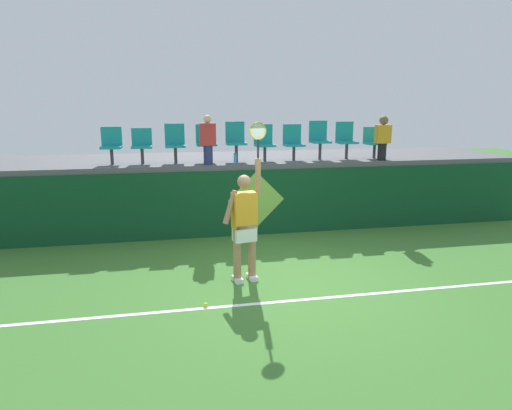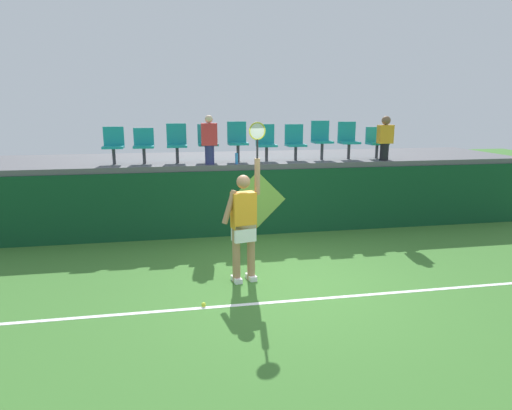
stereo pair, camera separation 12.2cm
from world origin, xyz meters
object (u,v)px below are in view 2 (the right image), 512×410
Objects in this scene: stadium_chair_7 at (321,138)px; spectator_1 at (209,139)px; stadium_chair_4 at (237,139)px; stadium_chair_0 at (114,144)px; tennis_player at (244,222)px; stadium_chair_2 at (177,142)px; water_bottle at (237,159)px; stadium_chair_5 at (266,141)px; stadium_chair_9 at (376,141)px; stadium_chair_1 at (144,144)px; spectator_0 at (385,137)px; stadium_chair_6 at (295,141)px; stadium_chair_8 at (348,139)px; tennis_ball at (204,305)px; stadium_chair_3 at (208,141)px.

spectator_1 reaches higher than stadium_chair_7.
stadium_chair_7 is 2.73m from spectator_1.
stadium_chair_4 is 0.81m from spectator_1.
tennis_player is at bearing -54.67° from stadium_chair_0.
stadium_chair_2 is at bearing 179.98° from stadium_chair_4.
water_bottle is 0.23× the size of spectator_1.
stadium_chair_5 is at bearing 0.09° from stadium_chair_0.
stadium_chair_7 is (2.11, 0.53, 0.38)m from water_bottle.
stadium_chair_9 reaches higher than water_bottle.
stadium_chair_7 is at bearing 0.12° from stadium_chair_1.
spectator_0 is at bearing -90.00° from stadium_chair_9.
stadium_chair_9 is at bearing 41.30° from tennis_player.
stadium_chair_6 is 0.94× the size of stadium_chair_8.
stadium_chair_7 is (3.12, 4.21, 2.06)m from tennis_ball.
stadium_chair_2 is 1.04× the size of stadium_chair_5.
stadium_chair_4 is at bearing 179.82° from stadium_chair_9.
stadium_chair_8 reaches higher than stadium_chair_0.
stadium_chair_5 is 1.01× the size of stadium_chair_6.
stadium_chair_2 is (0.72, 0.01, 0.03)m from stadium_chair_1.
stadium_chair_6 is 2.10m from spectator_1.
stadium_chair_8 is 0.72m from stadium_chair_9.
stadium_chair_1 is at bearing -179.23° from stadium_chair_2.
water_bottle is 1.42m from stadium_chair_2.
stadium_chair_1 is 5.50m from stadium_chair_9.
water_bottle is at bearing -169.28° from stadium_chair_8.
stadium_chair_0 is 6.14m from stadium_chair_9.
stadium_chair_6 is at bearing 0.12° from stadium_chair_3.
stadium_chair_2 is (-0.99, 3.33, 1.05)m from tennis_player.
tennis_ball is at bearing -132.05° from stadium_chair_8.
stadium_chair_6 is (4.10, 0.01, -0.00)m from stadium_chair_0.
stadium_chair_5 is (3.41, 0.01, 0.00)m from stadium_chair_0.
tennis_player is 4.24m from stadium_chair_7.
tennis_player is 5.13m from stadium_chair_9.
tennis_player is 3.13× the size of stadium_chair_6.
spectator_0 is (0.00, -0.46, 0.12)m from stadium_chair_9.
spectator_1 is at bearing -90.00° from stadium_chair_3.
stadium_chair_2 is at bearing 179.98° from stadium_chair_6.
water_bottle is (0.28, 2.81, 0.70)m from tennis_player.
stadium_chair_4 is 1.37m from stadium_chair_6.
stadium_chair_3 is 1.13× the size of stadium_chair_9.
stadium_chair_2 is 4.77m from stadium_chair_9.
spectator_1 is at bearing -11.94° from stadium_chair_0.
stadium_chair_5 is 1.42m from spectator_1.
stadium_chair_3 is 0.93× the size of stadium_chair_7.
tennis_ball is at bearing -137.08° from stadium_chair_9.
tennis_player is 2.91m from water_bottle.
stadium_chair_4 is 1.02× the size of stadium_chair_8.
stadium_chair_7 reaches higher than stadium_chair_5.
stadium_chair_9 is (3.40, -0.01, -0.08)m from stadium_chair_4.
spectator_1 is (-2.69, -0.44, 0.04)m from stadium_chair_7.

